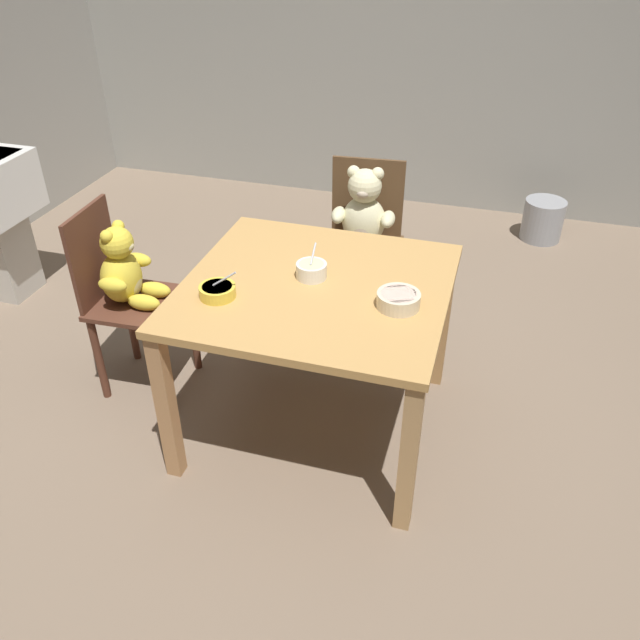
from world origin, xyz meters
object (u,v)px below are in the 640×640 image
porridge_bowl_cream_near_right (398,300)px  porridge_bowl_yellow_near_left (217,291)px  teddy_chair_far_center (363,223)px  dining_table (316,306)px  teddy_chair_near_left (126,282)px  metal_pail (543,220)px  porridge_bowl_white_center (311,270)px

porridge_bowl_cream_near_right → porridge_bowl_yellow_near_left: bearing=-169.5°
teddy_chair_far_center → dining_table: bearing=-3.8°
teddy_chair_near_left → metal_pail: 2.81m
teddy_chair_far_center → metal_pail: bearing=139.2°
dining_table → teddy_chair_far_center: teddy_chair_far_center is taller
teddy_chair_far_center → metal_pail: 1.65m
teddy_chair_far_center → porridge_bowl_yellow_near_left: (-0.31, -1.05, 0.16)m
dining_table → teddy_chair_near_left: teddy_chair_near_left is taller
dining_table → porridge_bowl_yellow_near_left: porridge_bowl_yellow_near_left is taller
dining_table → porridge_bowl_yellow_near_left: size_ratio=6.91×
dining_table → metal_pail: (0.93, 2.15, -0.48)m
teddy_chair_far_center → teddy_chair_near_left: size_ratio=0.99×
teddy_chair_far_center → teddy_chair_near_left: teddy_chair_near_left is taller
teddy_chair_far_center → porridge_bowl_yellow_near_left: teddy_chair_far_center is taller
porridge_bowl_white_center → teddy_chair_near_left: bearing=179.7°
teddy_chair_near_left → porridge_bowl_yellow_near_left: size_ratio=5.97×
teddy_chair_near_left → porridge_bowl_yellow_near_left: (0.56, -0.24, 0.19)m
porridge_bowl_yellow_near_left → metal_pail: 2.72m
porridge_bowl_cream_near_right → metal_pail: bearing=75.0°
dining_table → metal_pail: dining_table is taller
teddy_chair_far_center → porridge_bowl_cream_near_right: size_ratio=5.43×
porridge_bowl_white_center → metal_pail: size_ratio=0.48×
porridge_bowl_white_center → porridge_bowl_yellow_near_left: bearing=-141.3°
dining_table → teddy_chair_near_left: 0.89m
porridge_bowl_yellow_near_left → porridge_bowl_white_center: 0.38m
porridge_bowl_cream_near_right → porridge_bowl_white_center: bearing=162.7°
porridge_bowl_yellow_near_left → porridge_bowl_white_center: porridge_bowl_white_center is taller
teddy_chair_near_left → porridge_bowl_white_center: teddy_chair_near_left is taller
teddy_chair_near_left → teddy_chair_far_center: bearing=40.3°
teddy_chair_far_center → porridge_bowl_white_center: teddy_chair_far_center is taller
teddy_chair_far_center → porridge_bowl_white_center: size_ratio=6.70×
porridge_bowl_yellow_near_left → porridge_bowl_cream_near_right: bearing=10.5°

